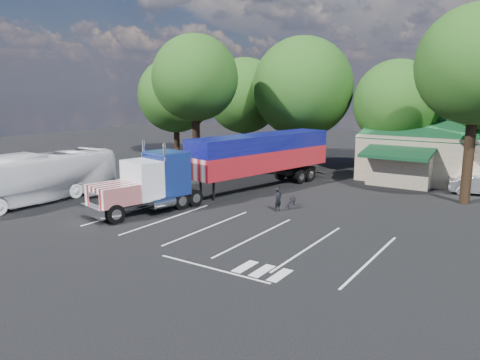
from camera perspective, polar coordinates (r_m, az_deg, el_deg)
The scene contains 12 objects.
ground at distance 32.22m, azimuth 2.67°, elevation -3.18°, with size 120.00×120.00×0.00m, color black.
tree_row_a at distance 57.62m, azimuth -7.86°, elevation 10.23°, with size 9.00×9.00×11.68m.
tree_row_b at distance 53.22m, azimuth 0.52°, elevation 10.24°, with size 8.40×8.40×11.35m.
tree_row_c at distance 47.87m, azimuth 7.66°, elevation 11.13°, with size 10.00×10.00×13.05m.
tree_row_d at distance 45.95m, azimuth 18.61°, elevation 8.84°, with size 8.00×8.00×10.60m.
tree_near_left at distance 42.18m, azimuth -5.50°, elevation 12.24°, with size 7.60×7.60×12.65m.
tree_near_right at distance 35.65m, azimuth 26.94°, elevation 12.38°, with size 8.00×8.00×13.50m.
semi_truck at distance 35.69m, azimuth -0.54°, elevation 2.46°, with size 7.44×21.77×4.55m.
woman at distance 30.76m, azimuth 4.67°, elevation -2.37°, with size 0.58×0.38×1.59m, color black.
bicycle at distance 32.13m, azimuth 6.35°, elevation -2.50°, with size 0.56×1.61×0.85m, color black.
tour_bus at distance 35.87m, azimuth -23.90°, elevation 0.21°, with size 2.95×12.59×3.51m, color white.
silver_sedan at distance 39.79m, azimuth 27.18°, elevation -0.59°, with size 1.52×4.37×1.44m, color #B5B7BE.
Camera 1 is at (15.96, -26.84, 7.95)m, focal length 35.00 mm.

